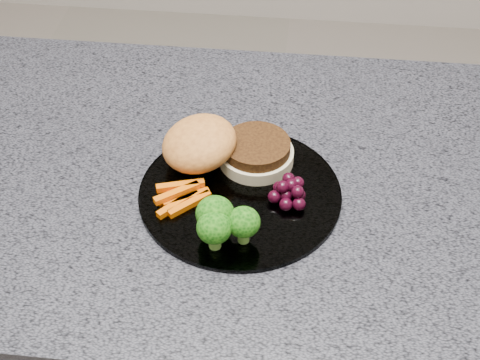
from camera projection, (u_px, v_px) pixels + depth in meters
name	position (u px, v px, depth m)	size (l,w,h in m)	color
countertop	(241.00, 184.00, 0.90)	(1.20, 0.60, 0.04)	#474751
plate	(240.00, 193.00, 0.86)	(0.26, 0.26, 0.01)	white
burger	(220.00, 149.00, 0.88)	(0.20, 0.14, 0.05)	beige
carrot_sticks	(182.00, 196.00, 0.84)	(0.07, 0.07, 0.02)	#DA5903
broccoli	(222.00, 221.00, 0.77)	(0.08, 0.06, 0.05)	#629837
grape_bunch	(290.00, 191.00, 0.84)	(0.05, 0.05, 0.03)	black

